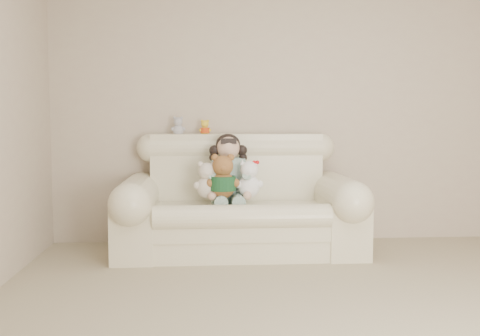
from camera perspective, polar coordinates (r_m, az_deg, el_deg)
name	(u,v)px	position (r m, az deg, el deg)	size (l,w,h in m)	color
wall_back	(291,105)	(5.29, 5.34, 6.54)	(4.50, 4.50, 0.00)	#C3B49B
sofa	(239,194)	(4.76, -0.08, -2.72)	(2.10, 0.95, 1.03)	#F9EEC9
seated_child	(228,168)	(4.81, -1.22, -0.03)	(0.38, 0.46, 0.63)	#32705E
brown_teddy	(223,172)	(4.60, -1.79, -0.42)	(0.28, 0.22, 0.44)	brown
white_cat	(249,175)	(4.66, 0.94, -0.74)	(0.24, 0.19, 0.38)	white
cream_teddy	(207,176)	(4.63, -3.43, -0.87)	(0.23, 0.18, 0.36)	silver
yellow_mini_bear	(205,126)	(5.09, -3.65, 4.33)	(0.11, 0.09, 0.17)	yellow
grey_mini_plush	(178,124)	(5.09, -6.42, 4.50)	(0.13, 0.10, 0.21)	#B8B7BE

